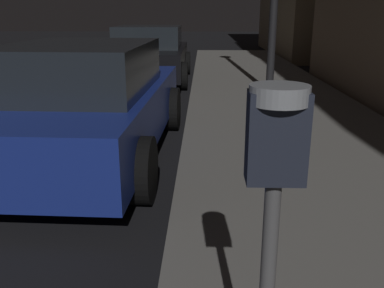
{
  "coord_description": "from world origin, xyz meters",
  "views": [
    {
      "loc": [
        4.27,
        -1.01,
        1.77
      ],
      "look_at": [
        4.21,
        1.35,
        1.02
      ],
      "focal_mm": 39.13,
      "sensor_mm": 36.0,
      "label": 1
    }
  ],
  "objects": [
    {
      "name": "car_blue",
      "position": [
        2.85,
        4.0,
        0.71
      ],
      "size": [
        2.11,
        4.35,
        1.43
      ],
      "color": "navy",
      "rests_on": "ground"
    },
    {
      "name": "car_black",
      "position": [
        2.85,
        10.14,
        0.7
      ],
      "size": [
        2.1,
        4.25,
        1.43
      ],
      "color": "black",
      "rests_on": "ground"
    },
    {
      "name": "parking_meter",
      "position": [
        4.51,
        0.28,
        1.21
      ],
      "size": [
        0.19,
        0.19,
        1.41
      ],
      "color": "#59595B",
      "rests_on": "sidewalk"
    }
  ]
}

